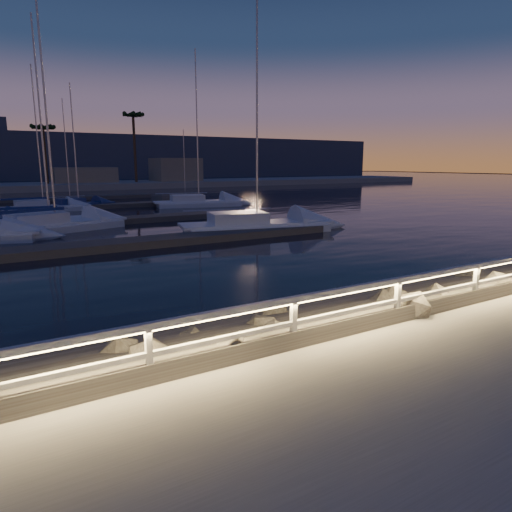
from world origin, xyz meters
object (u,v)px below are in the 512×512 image
object	(u,v)px
sailboat_j	(77,205)
sailboat_l	(196,202)
sailboat_h	(253,225)
sailboat_c	(46,220)
sailboat_g	(52,225)
sailboat_k	(41,207)
guard_rail	(364,296)

from	to	relation	value
sailboat_j	sailboat_l	world-z (taller)	sailboat_l
sailboat_h	sailboat_c	bearing A→B (deg)	151.97
sailboat_c	sailboat_g	xyz separation A→B (m)	(0.03, -2.82, 0.03)
sailboat_g	sailboat_l	xyz separation A→B (m)	(14.67, 11.08, -0.02)
sailboat_g	sailboat_j	world-z (taller)	sailboat_g
sailboat_j	sailboat_k	world-z (taller)	sailboat_k
guard_rail	sailboat_h	xyz separation A→B (m)	(7.39, 17.47, -0.92)
sailboat_g	sailboat_j	size ratio (longest dim) A/B	1.31
sailboat_g	sailboat_h	size ratio (longest dim) A/B	0.92
sailboat_c	sailboat_g	size ratio (longest dim) A/B	0.91
sailboat_k	sailboat_l	world-z (taller)	sailboat_l
sailboat_j	sailboat_l	size ratio (longest dim) A/B	0.77
sailboat_g	sailboat_l	distance (m)	18.38
sailboat_h	sailboat_l	size ratio (longest dim) A/B	1.09
guard_rail	sailboat_j	world-z (taller)	sailboat_j
sailboat_g	sailboat_l	bearing A→B (deg)	18.58
guard_rail	sailboat_l	world-z (taller)	sailboat_l
sailboat_c	sailboat_h	xyz separation A→B (m)	(10.91, -9.27, 0.03)
sailboat_h	sailboat_l	xyz separation A→B (m)	(3.78, 17.53, -0.03)
sailboat_k	sailboat_h	bearing A→B (deg)	-66.96
guard_rail	sailboat_k	size ratio (longest dim) A/B	3.53
sailboat_c	sailboat_k	size ratio (longest dim) A/B	1.09
sailboat_c	sailboat_j	size ratio (longest dim) A/B	1.19
sailboat_j	sailboat_l	bearing A→B (deg)	-37.31
guard_rail	sailboat_j	bearing A→B (deg)	89.28
guard_rail	sailboat_g	xyz separation A→B (m)	(-3.50, 23.92, -0.92)
sailboat_g	sailboat_l	world-z (taller)	sailboat_g
sailboat_c	sailboat_k	bearing A→B (deg)	90.91
sailboat_c	sailboat_k	xyz separation A→B (m)	(0.83, 10.62, -0.02)
guard_rail	sailboat_g	bearing A→B (deg)	98.31
sailboat_j	sailboat_h	bearing A→B (deg)	-91.54
sailboat_c	sailboat_k	distance (m)	10.66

